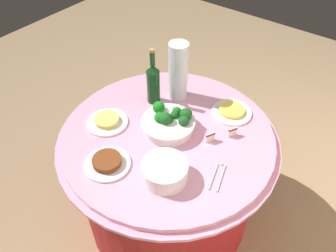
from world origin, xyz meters
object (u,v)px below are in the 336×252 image
wine_bottle (153,82)px  label_placard_rear (176,79)px  decorative_fruit_vase (178,73)px  food_plate_fried_egg (232,111)px  plate_stack (165,171)px  label_placard_mid (233,131)px  serving_tongs (218,176)px  food_plate_stir_fry (107,162)px  broccoli_bowl (169,122)px  label_placard_front (210,137)px  food_plate_noodles (107,121)px

wine_bottle → label_placard_rear: bearing=179.6°
wine_bottle → decorative_fruit_vase: decorative_fruit_vase is taller
food_plate_fried_egg → plate_stack: bearing=-2.3°
food_plate_fried_egg → label_placard_mid: (0.15, 0.09, 0.02)m
wine_bottle → serving_tongs: (0.25, 0.58, -0.12)m
label_placard_mid → plate_stack: bearing=-14.9°
wine_bottle → food_plate_stir_fry: bearing=14.0°
decorative_fruit_vase → broccoli_bowl: bearing=26.7°
serving_tongs → label_placard_front: bearing=-138.9°
label_placard_front → label_placard_mid: 0.12m
broccoli_bowl → label_placard_mid: size_ratio=5.09×
food_plate_stir_fry → label_placard_rear: label_placard_rear is taller
label_placard_mid → label_placard_rear: same height
food_plate_fried_egg → wine_bottle: bearing=-67.0°
label_placard_front → label_placard_rear: same height
decorative_fruit_vase → label_placard_front: decorative_fruit_vase is taller
label_placard_front → label_placard_rear: size_ratio=1.00×
broccoli_bowl → label_placard_mid: bearing=117.8°
broccoli_bowl → plate_stack: size_ratio=1.33×
label_placard_mid → label_placard_rear: size_ratio=1.00×
food_plate_noodles → food_plate_stir_fry: food_plate_stir_fry is taller
broccoli_bowl → plate_stack: 0.32m
broccoli_bowl → food_plate_fried_egg: size_ratio=1.27×
wine_bottle → food_plate_noodles: bearing=-14.9°
broccoli_bowl → food_plate_stir_fry: 0.38m
broccoli_bowl → serving_tongs: broccoli_bowl is taller
label_placard_front → plate_stack: bearing=-7.4°
decorative_fruit_vase → label_placard_mid: (0.10, 0.42, -0.13)m
serving_tongs → food_plate_noodles: (0.05, -0.65, 0.01)m
wine_bottle → serving_tongs: wine_bottle is taller
food_plate_fried_egg → label_placard_front: label_placard_front is taller
broccoli_bowl → label_placard_rear: broccoli_bowl is taller
food_plate_fried_egg → label_placard_rear: size_ratio=4.00×
food_plate_noodles → label_placard_rear: size_ratio=4.00×
food_plate_noodles → label_placard_front: label_placard_front is taller
wine_bottle → food_plate_stir_fry: wine_bottle is taller
plate_stack → food_plate_fried_egg: 0.57m
serving_tongs → food_plate_fried_egg: 0.45m
food_plate_fried_egg → label_placard_mid: 0.18m
wine_bottle → label_placard_front: bearing=79.5°
food_plate_stir_fry → label_placard_front: 0.52m
plate_stack → wine_bottle: 0.56m
plate_stack → label_placard_front: size_ratio=3.82×
plate_stack → serving_tongs: plate_stack is taller
food_plate_stir_fry → label_placard_mid: 0.64m
food_plate_stir_fry → label_placard_rear: size_ratio=4.00×
label_placard_rear → broccoli_bowl: bearing=30.8°
label_placard_mid → food_plate_noodles: bearing=-61.1°
food_plate_noodles → label_placard_rear: 0.52m
wine_bottle → serving_tongs: size_ratio=2.02×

